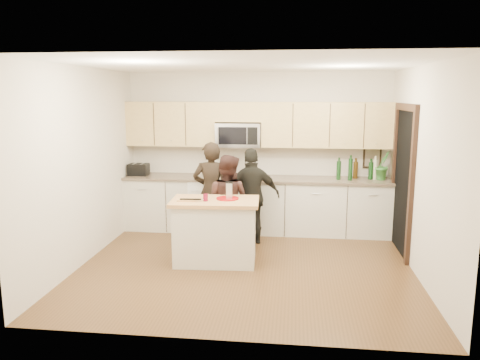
# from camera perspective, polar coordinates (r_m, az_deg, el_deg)

# --- Properties ---
(floor) EXTENTS (4.50, 4.50, 0.00)m
(floor) POSITION_cam_1_polar(r_m,az_deg,el_deg) (6.55, 0.68, -10.41)
(floor) COLOR #50341B
(floor) RESTS_ON ground
(room_shell) EXTENTS (4.52, 4.02, 2.71)m
(room_shell) POSITION_cam_1_polar(r_m,az_deg,el_deg) (6.15, 0.71, 4.82)
(room_shell) COLOR beige
(room_shell) RESTS_ON ground
(back_cabinetry) EXTENTS (4.50, 0.66, 0.94)m
(back_cabinetry) POSITION_cam_1_polar(r_m,az_deg,el_deg) (8.03, 1.95, -2.97)
(back_cabinetry) COLOR beige
(back_cabinetry) RESTS_ON ground
(upper_cabinetry) EXTENTS (4.50, 0.33, 0.75)m
(upper_cabinetry) POSITION_cam_1_polar(r_m,az_deg,el_deg) (7.96, 2.34, 6.91)
(upper_cabinetry) COLOR tan
(upper_cabinetry) RESTS_ON ground
(microwave) EXTENTS (0.76, 0.41, 0.40)m
(microwave) POSITION_cam_1_polar(r_m,az_deg,el_deg) (7.97, -0.16, 5.54)
(microwave) COLOR silver
(microwave) RESTS_ON ground
(doorway) EXTENTS (0.06, 1.25, 2.20)m
(doorway) POSITION_cam_1_polar(r_m,az_deg,el_deg) (7.27, 19.26, 0.54)
(doorway) COLOR black
(doorway) RESTS_ON ground
(framed_picture) EXTENTS (0.30, 0.03, 0.38)m
(framed_picture) POSITION_cam_1_polar(r_m,az_deg,el_deg) (8.25, 15.81, 2.72)
(framed_picture) COLOR black
(framed_picture) RESTS_ON ground
(dish_towel) EXTENTS (0.34, 0.60, 0.48)m
(dish_towel) POSITION_cam_1_polar(r_m,az_deg,el_deg) (7.91, -5.02, -0.77)
(dish_towel) COLOR white
(dish_towel) RESTS_ON ground
(island) EXTENTS (1.24, 0.77, 0.90)m
(island) POSITION_cam_1_polar(r_m,az_deg,el_deg) (6.56, -3.03, -6.22)
(island) COLOR beige
(island) RESTS_ON ground
(red_plate) EXTENTS (0.31, 0.31, 0.02)m
(red_plate) POSITION_cam_1_polar(r_m,az_deg,el_deg) (6.48, -1.53, -2.25)
(red_plate) COLOR maroon
(red_plate) RESTS_ON island
(box_grater) EXTENTS (0.10, 0.06, 0.23)m
(box_grater) POSITION_cam_1_polar(r_m,az_deg,el_deg) (6.46, -1.32, -1.18)
(box_grater) COLOR silver
(box_grater) RESTS_ON red_plate
(drink_glass) EXTENTS (0.06, 0.06, 0.10)m
(drink_glass) POSITION_cam_1_polar(r_m,az_deg,el_deg) (6.37, -4.23, -2.15)
(drink_glass) COLOR maroon
(drink_glass) RESTS_ON island
(cutting_board) EXTENTS (0.26, 0.20, 0.02)m
(cutting_board) POSITION_cam_1_polar(r_m,az_deg,el_deg) (6.44, -6.50, -2.40)
(cutting_board) COLOR tan
(cutting_board) RESTS_ON island
(tongs) EXTENTS (0.29, 0.04, 0.02)m
(tongs) POSITION_cam_1_polar(r_m,az_deg,el_deg) (6.37, -6.06, -2.34)
(tongs) COLOR black
(tongs) RESTS_ON cutting_board
(knife) EXTENTS (0.19, 0.03, 0.01)m
(knife) POSITION_cam_1_polar(r_m,az_deg,el_deg) (6.37, -5.25, -2.39)
(knife) COLOR silver
(knife) RESTS_ON cutting_board
(toaster) EXTENTS (0.33, 0.25, 0.20)m
(toaster) POSITION_cam_1_polar(r_m,az_deg,el_deg) (8.31, -12.26, 1.27)
(toaster) COLOR black
(toaster) RESTS_ON back_cabinetry
(bottle_cluster) EXTENTS (0.67, 0.28, 0.42)m
(bottle_cluster) POSITION_cam_1_polar(r_m,az_deg,el_deg) (7.96, 14.26, 1.40)
(bottle_cluster) COLOR black
(bottle_cluster) RESTS_ON back_cabinetry
(orchid) EXTENTS (0.33, 0.34, 0.48)m
(orchid) POSITION_cam_1_polar(r_m,az_deg,el_deg) (8.03, 16.98, 1.72)
(orchid) COLOR #367830
(orchid) RESTS_ON back_cabinetry
(woman_left) EXTENTS (0.62, 0.44, 1.60)m
(woman_left) POSITION_cam_1_polar(r_m,az_deg,el_deg) (7.42, -3.51, -1.49)
(woman_left) COLOR black
(woman_left) RESTS_ON ground
(woman_center) EXTENTS (0.84, 0.74, 1.46)m
(woman_center) POSITION_cam_1_polar(r_m,az_deg,el_deg) (7.00, -1.57, -2.82)
(woman_center) COLOR black
(woman_center) RESTS_ON ground
(woman_right) EXTENTS (0.95, 0.58, 1.51)m
(woman_right) POSITION_cam_1_polar(r_m,az_deg,el_deg) (7.32, 1.47, -2.00)
(woman_right) COLOR black
(woman_right) RESTS_ON ground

